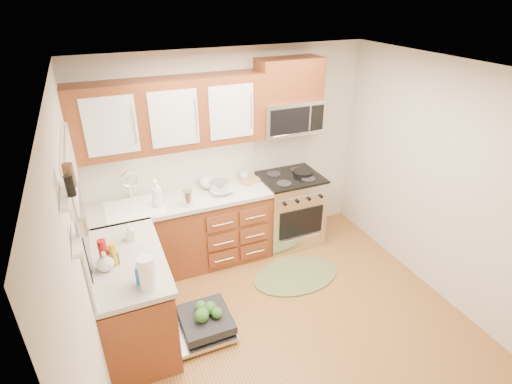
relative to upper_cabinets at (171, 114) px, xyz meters
name	(u,v)px	position (x,y,z in m)	size (l,w,h in m)	color
floor	(293,327)	(0.73, -1.57, -1.88)	(3.50, 3.50, 0.00)	brown
ceiling	(307,76)	(0.73, -1.57, 0.62)	(3.50, 3.50, 0.00)	white
wall_back	(231,153)	(0.73, 0.18, -0.62)	(3.50, 0.04, 2.50)	beige
wall_left	(85,272)	(-1.02, -1.57, -0.62)	(0.04, 3.50, 2.50)	beige
wall_right	(449,187)	(2.48, -1.57, -0.62)	(0.04, 3.50, 2.50)	beige
base_cabinet_back	(185,235)	(0.00, -0.12, -1.45)	(2.05, 0.60, 0.85)	#5A2014
base_cabinet_left	(134,301)	(-0.72, -1.05, -1.45)	(0.60, 1.25, 0.85)	#5A2014
countertop_back	(181,200)	(0.00, -0.14, -0.97)	(2.07, 0.64, 0.05)	#B5B0A6
countertop_left	(127,260)	(-0.71, -1.05, -0.97)	(0.64, 1.27, 0.05)	#B5B0A6
backsplash_back	(173,166)	(0.00, 0.16, -0.67)	(2.05, 0.02, 0.57)	beige
backsplash_left	(85,238)	(-1.01, -1.05, -0.67)	(0.02, 1.25, 0.57)	beige
upper_cabinets	(171,114)	(0.00, 0.00, 0.00)	(2.05, 0.35, 0.75)	#5A2014
cabinet_over_mw	(289,79)	(1.41, 0.00, 0.26)	(0.76, 0.35, 0.47)	#5A2014
range	(289,209)	(1.41, -0.15, -1.40)	(0.76, 0.64, 0.95)	silver
microwave	(289,116)	(1.41, -0.02, -0.18)	(0.76, 0.38, 0.40)	silver
sink	(136,218)	(-0.52, -0.16, -1.07)	(0.62, 0.50, 0.26)	white
dishwasher	(202,324)	(-0.13, -1.27, -1.77)	(0.70, 0.60, 0.20)	silver
window	(77,204)	(-1.01, -1.07, -0.32)	(0.03, 1.05, 1.05)	white
window_blind	(72,166)	(-0.98, -1.07, 0.00)	(0.02, 0.96, 0.40)	white
shelf_upper	(65,194)	(-0.99, -1.92, 0.17)	(0.04, 0.40, 0.03)	white
shelf_lower	(76,238)	(-0.99, -1.92, -0.12)	(0.04, 0.40, 0.03)	white
rug	(296,275)	(1.13, -0.88, -1.86)	(1.06, 0.69, 0.02)	#5D6E3F
skillet	(303,173)	(1.57, -0.15, -0.90)	(0.25, 0.25, 0.05)	black
stock_pot	(219,187)	(0.45, -0.15, -0.88)	(0.23, 0.23, 0.14)	silver
cutting_board	(251,180)	(0.91, -0.02, -0.94)	(0.26, 0.17, 0.02)	tan
canister	(188,198)	(0.03, -0.32, -0.86)	(0.11, 0.11, 0.18)	silver
paper_towel_roll	(147,273)	(-0.60, -1.53, -0.80)	(0.13, 0.13, 0.29)	white
mustard_bottle	(114,254)	(-0.82, -1.11, -0.84)	(0.07, 0.07, 0.22)	gold
red_bottle	(104,254)	(-0.90, -1.11, -0.82)	(0.07, 0.07, 0.27)	#AB120E
wooden_box	(110,259)	(-0.85, -1.10, -0.88)	(0.13, 0.09, 0.13)	brown
blue_carton	(143,275)	(-0.63, -1.46, -0.87)	(0.10, 0.06, 0.16)	#2564AD
bowl_a	(222,191)	(0.47, -0.19, -0.92)	(0.26, 0.26, 0.06)	#999999
bowl_b	(212,184)	(0.41, 0.01, -0.91)	(0.28, 0.28, 0.09)	#999999
cup	(244,175)	(0.86, 0.07, -0.90)	(0.12, 0.12, 0.09)	#999999
soap_bottle_a	(157,193)	(-0.27, -0.21, -0.79)	(0.12, 0.12, 0.32)	#999999
soap_bottle_b	(130,232)	(-0.64, -0.77, -0.86)	(0.08, 0.08, 0.18)	#999999
soap_bottle_c	(105,261)	(-0.90, -1.16, -0.86)	(0.14, 0.14, 0.18)	#999999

